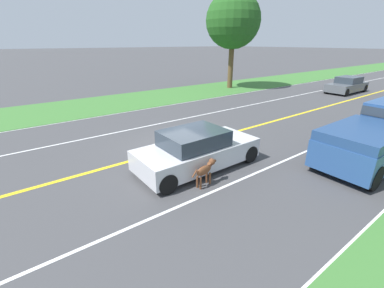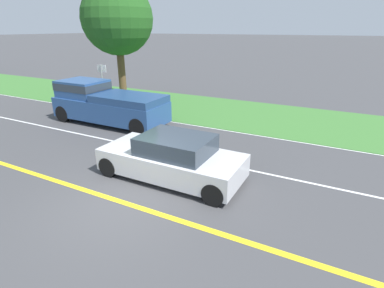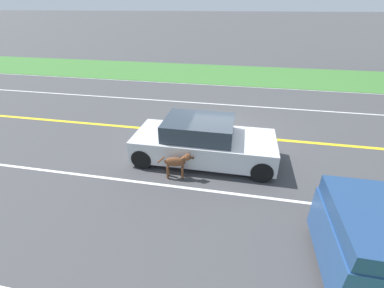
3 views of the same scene
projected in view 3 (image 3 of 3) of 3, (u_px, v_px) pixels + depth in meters
The scene contains 8 objects.
ground_plane at pixel (221, 135), 10.08m from camera, with size 400.00×400.00×0.00m, color #424244.
centre_divider_line at pixel (221, 135), 10.08m from camera, with size 0.18×160.00×0.01m, color yellow.
lane_edge_line_left at pixel (232, 86), 16.11m from camera, with size 0.14×160.00×0.01m, color white.
lane_dash_same_dir at pixel (209, 191), 7.07m from camera, with size 0.10×160.00×0.01m, color white.
lane_dash_oncoming at pixel (227, 105), 13.09m from camera, with size 0.10×160.00×0.01m, color white.
grass_verge_left at pixel (234, 74), 18.68m from camera, with size 6.00×160.00×0.03m, color #3D7533.
ego_car at pixel (203, 141), 8.21m from camera, with size 1.93×4.45×1.40m.
dog at pixel (177, 162), 7.37m from camera, with size 0.31×1.08×0.84m.
Camera 3 is at (9.07, 0.63, 4.52)m, focal length 24.00 mm.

